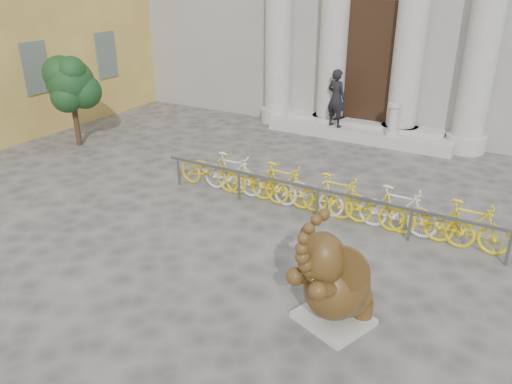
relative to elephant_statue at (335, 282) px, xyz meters
The scene contains 7 objects.
ground 2.90m from the elephant_statue, behind, with size 80.00×80.00×0.00m, color #474442.
entrance_steps 9.55m from the elephant_statue, 106.98° to the left, with size 6.00×1.20×0.36m, color #A8A59E.
elephant_statue is the anchor object (origin of this frame).
bike_rack 3.78m from the elephant_statue, 115.92° to the left, with size 8.00×0.53×1.00m.
tree 10.90m from the elephant_statue, 158.00° to the left, with size 1.59×1.45×2.75m.
pedestrian 9.52m from the elephant_statue, 111.71° to the left, with size 0.67×0.44×1.84m, color black.
balustrade_post 8.97m from the elephant_statue, 100.54° to the left, with size 0.40×0.40×0.98m.
Camera 1 is at (4.89, -5.72, 5.00)m, focal length 35.00 mm.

